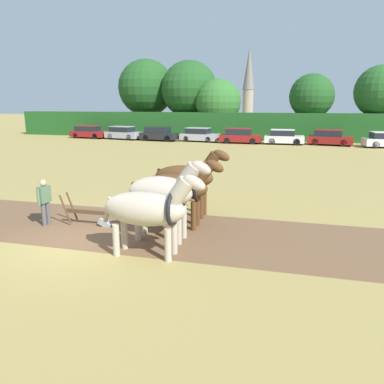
% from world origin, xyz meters
% --- Properties ---
extents(ground_plane, '(240.00, 240.00, 0.00)m').
position_xyz_m(ground_plane, '(0.00, 0.00, 0.00)').
color(ground_plane, '#998447').
extents(plowed_furrow_strip, '(22.75, 4.84, 0.01)m').
position_xyz_m(plowed_furrow_strip, '(-1.14, 1.54, 0.00)').
color(plowed_furrow_strip, brown).
rests_on(plowed_furrow_strip, ground).
extents(hedgerow, '(58.42, 1.44, 2.99)m').
position_xyz_m(hedgerow, '(0.00, 33.65, 1.49)').
color(hedgerow, '#1E511E').
rests_on(hedgerow, ground).
extents(tree_far_left, '(7.27, 7.27, 9.63)m').
position_xyz_m(tree_far_left, '(-13.99, 38.12, 5.99)').
color(tree_far_left, brown).
rests_on(tree_far_left, ground).
extents(tree_left, '(6.95, 6.95, 9.18)m').
position_xyz_m(tree_left, '(-7.80, 37.09, 5.69)').
color(tree_left, '#423323').
rests_on(tree_left, ground).
extents(tree_center_left, '(5.35, 5.35, 6.83)m').
position_xyz_m(tree_center_left, '(-3.71, 35.31, 4.14)').
color(tree_center_left, '#423323').
rests_on(tree_center_left, ground).
extents(tree_center, '(4.85, 4.85, 7.19)m').
position_xyz_m(tree_center, '(6.75, 35.55, 4.74)').
color(tree_center, '#423323').
rests_on(tree_center, ground).
extents(tree_center_right, '(5.39, 5.39, 7.91)m').
position_xyz_m(tree_center_right, '(13.60, 35.33, 5.20)').
color(tree_center_right, '#4C3823').
rests_on(tree_center_right, ground).
extents(church_spire, '(2.29, 2.29, 14.84)m').
position_xyz_m(church_spire, '(-4.91, 67.90, 7.77)').
color(church_spire, gray).
rests_on(church_spire, ground).
extents(draft_horse_lead_left, '(2.88, 1.01, 2.31)m').
position_xyz_m(draft_horse_lead_left, '(2.43, -0.22, 1.28)').
color(draft_horse_lead_left, '#B2A38E').
rests_on(draft_horse_lead_left, ground).
extents(draft_horse_lead_right, '(2.62, 1.04, 2.47)m').
position_xyz_m(draft_horse_lead_right, '(2.38, 1.02, 1.43)').
color(draft_horse_lead_right, '#B2A38E').
rests_on(draft_horse_lead_right, ground).
extents(draft_horse_trail_left, '(2.93, 0.96, 2.32)m').
position_xyz_m(draft_horse_trail_left, '(2.35, 2.27, 1.31)').
color(draft_horse_trail_left, '#513319').
rests_on(draft_horse_trail_left, ground).
extents(draft_horse_trail_right, '(2.83, 0.93, 2.50)m').
position_xyz_m(draft_horse_trail_right, '(2.32, 3.52, 1.41)').
color(draft_horse_trail_right, '#513319').
rests_on(draft_horse_trail_right, ground).
extents(plow, '(1.77, 0.47, 1.13)m').
position_xyz_m(plow, '(-0.39, 1.56, 0.32)').
color(plow, '#4C331E').
rests_on(plow, ground).
extents(farmer_at_plow, '(0.22, 0.63, 1.53)m').
position_xyz_m(farmer_at_plow, '(-1.86, 1.17, 0.87)').
color(farmer_at_plow, '#4C4C4C').
rests_on(farmer_at_plow, ground).
extents(farmer_beside_team, '(0.48, 0.55, 1.72)m').
position_xyz_m(farmer_beside_team, '(2.26, 5.45, 1.00)').
color(farmer_beside_team, '#38332D').
rests_on(farmer_beside_team, ground).
extents(parked_car_far_left, '(4.49, 2.14, 1.45)m').
position_xyz_m(parked_car_far_left, '(-18.13, 30.32, 0.70)').
color(parked_car_far_left, maroon).
rests_on(parked_car_far_left, ground).
extents(parked_car_left, '(4.43, 2.47, 1.47)m').
position_xyz_m(parked_car_left, '(-13.50, 29.98, 0.71)').
color(parked_car_left, '#9E9EA8').
rests_on(parked_car_left, ground).
extents(parked_car_center_left, '(4.25, 2.03, 1.49)m').
position_xyz_m(parked_car_center_left, '(-8.98, 29.59, 0.72)').
color(parked_car_center_left, black).
rests_on(parked_car_center_left, ground).
extents(parked_car_center, '(4.25, 2.21, 1.47)m').
position_xyz_m(parked_car_center, '(-4.53, 29.95, 0.70)').
color(parked_car_center, '#A8A8B2').
rests_on(parked_car_center, ground).
extents(parked_car_center_right, '(4.23, 1.91, 1.52)m').
position_xyz_m(parked_car_center_right, '(-0.06, 29.51, 0.73)').
color(parked_car_center_right, maroon).
rests_on(parked_car_center_right, ground).
extents(parked_car_right, '(3.86, 1.84, 1.47)m').
position_xyz_m(parked_car_right, '(4.29, 29.59, 0.71)').
color(parked_car_right, silver).
rests_on(parked_car_right, ground).
extents(parked_car_far_right, '(4.41, 2.49, 1.50)m').
position_xyz_m(parked_car_far_right, '(8.62, 30.03, 0.73)').
color(parked_car_far_right, maroon).
rests_on(parked_car_far_right, ground).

